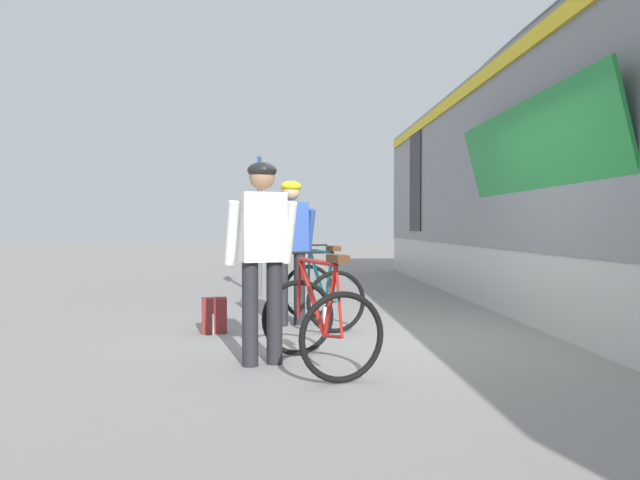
{
  "coord_description": "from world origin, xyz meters",
  "views": [
    {
      "loc": [
        -1.14,
        -6.08,
        1.21
      ],
      "look_at": [
        -0.78,
        0.55,
        1.05
      ],
      "focal_mm": 32.39,
      "sensor_mm": 36.0,
      "label": 1
    }
  ],
  "objects": [
    {
      "name": "ground_plane",
      "position": [
        0.0,
        0.0,
        0.0
      ],
      "size": [
        80.0,
        80.0,
        0.0
      ],
      "primitive_type": "plane",
      "color": "gray"
    },
    {
      "name": "water_bottle_near_the_bikes",
      "position": [
        -0.7,
        0.91,
        0.11
      ],
      "size": [
        0.07,
        0.07,
        0.22
      ],
      "primitive_type": "cylinder",
      "color": "silver",
      "rests_on": "ground"
    },
    {
      "name": "cyclist_far_in_white",
      "position": [
        -1.37,
        -1.05,
        1.05
      ],
      "size": [
        0.66,
        0.45,
        1.76
      ],
      "color": "#232328",
      "rests_on": "ground"
    },
    {
      "name": "water_bottle_by_the_backpack",
      "position": [
        -1.99,
        0.41,
        0.12
      ],
      "size": [
        0.07,
        0.07,
        0.23
      ],
      "primitive_type": "cylinder",
      "color": "silver",
      "rests_on": "ground"
    },
    {
      "name": "cyclist_near_in_blue",
      "position": [
        -1.12,
        0.95,
        1.05
      ],
      "size": [
        0.66,
        0.43,
        1.76
      ],
      "color": "#232328",
      "rests_on": "ground"
    },
    {
      "name": "bicycle_far_red",
      "position": [
        -0.89,
        -1.2,
        0.4
      ],
      "size": [
        1.01,
        1.24,
        0.99
      ],
      "color": "black",
      "rests_on": "ground"
    },
    {
      "name": "bicycle_near_teal",
      "position": [
        -0.74,
        0.89,
        0.4
      ],
      "size": [
        0.98,
        1.22,
        0.99
      ],
      "color": "black",
      "rests_on": "ground"
    },
    {
      "name": "platform_sign_post",
      "position": [
        -1.64,
        3.89,
        1.62
      ],
      "size": [
        0.08,
        0.7,
        2.4
      ],
      "color": "#595B60",
      "rests_on": "ground"
    },
    {
      "name": "backpack_on_platform",
      "position": [
        -1.98,
        0.47,
        0.2
      ],
      "size": [
        0.3,
        0.22,
        0.4
      ],
      "primitive_type": "cube",
      "rotation": [
        0.0,
        0.0,
        0.15
      ],
      "color": "maroon",
      "rests_on": "ground"
    }
  ]
}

